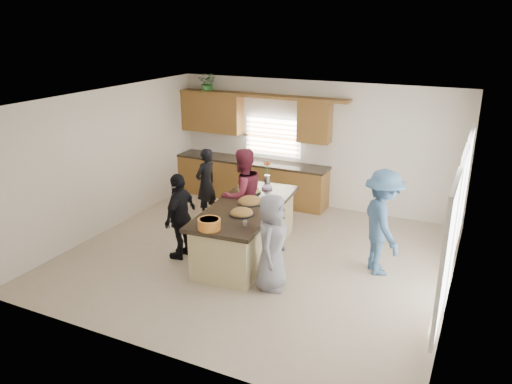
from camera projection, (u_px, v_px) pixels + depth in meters
The scene contains 18 objects.
floor at pixel (256, 257), 8.96m from camera, with size 6.50×6.50×0.00m, color #BDA78C.
room_shell at pixel (256, 154), 8.33m from camera, with size 6.52×6.02×2.81m.
back_cabinetry at pixel (250, 161), 11.58m from camera, with size 4.08×0.66×2.46m.
right_wall_glazing at pixel (456, 220), 7.09m from camera, with size 0.06×4.00×2.25m.
island at pixel (246, 231), 8.91m from camera, with size 1.38×2.79×0.95m.
platter_front at pixel (242, 213), 8.31m from camera, with size 0.42×0.42×0.17m.
platter_mid at pixel (250, 202), 8.83m from camera, with size 0.47×0.47×0.19m.
platter_back at pixel (252, 191), 9.37m from camera, with size 0.35×0.35×0.14m.
salad_bowl at pixel (209, 223), 7.73m from camera, with size 0.36×0.36×0.16m.
clear_cup at pixel (245, 224), 7.83m from camera, with size 0.07×0.07×0.10m, color white.
plate_stack at pixel (267, 187), 9.59m from camera, with size 0.20×0.20×0.05m, color #C296DA.
flower_vase at pixel (267, 172), 9.79m from camera, with size 0.14×0.14×0.45m.
potted_plant at pixel (208, 83), 11.54m from camera, with size 0.43×0.37×0.47m, color #347C31.
woman_left_back at pixel (206, 184), 10.49m from camera, with size 0.55×0.36×1.51m, color black.
woman_left_mid at pixel (243, 196), 9.35m from camera, with size 0.88×0.68×1.81m, color maroon.
woman_left_front at pixel (180, 216), 8.73m from camera, with size 0.91×0.38×1.55m, color black.
woman_right_back at pixel (382, 223), 8.15m from camera, with size 1.15×0.66×1.79m, color #365576.
woman_right_front at pixel (272, 242), 7.70m from camera, with size 0.76×0.50×1.56m, color gray.
Camera 1 is at (3.48, -7.29, 4.04)m, focal length 35.00 mm.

